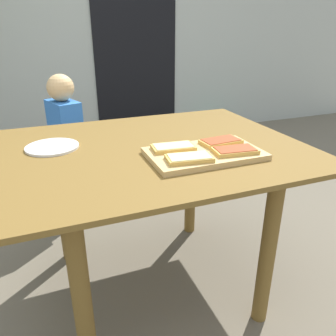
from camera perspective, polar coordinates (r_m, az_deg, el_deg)
ground_plane at (r=1.79m, az=-2.53°, el=-19.10°), size 16.00×16.00×0.00m
house_wall_back at (r=3.76m, az=-16.71°, el=25.65°), size 8.00×0.20×2.84m
house_door at (r=3.78m, az=-5.57°, el=20.05°), size 0.90×0.02×2.00m
dining_table at (r=1.45m, az=-2.95°, el=-1.11°), size 1.28×0.99×0.74m
cutting_board at (r=1.30m, az=6.25°, el=2.44°), size 0.44×0.26×0.02m
pizza_slice_near_right at (r=1.30m, az=11.40°, el=2.96°), size 0.17×0.11×0.02m
pizza_slice_far_left at (r=1.30m, az=0.92°, el=3.55°), size 0.17×0.11×0.02m
pizza_slice_near_left at (r=1.20m, az=3.66°, el=1.71°), size 0.18×0.11×0.02m
pizza_slice_far_right at (r=1.39m, az=9.02°, el=4.49°), size 0.17×0.10×0.02m
plate_white_left at (r=1.47m, az=-19.21°, el=3.42°), size 0.22×0.22×0.01m
child_left at (r=2.22m, az=-16.90°, el=4.62°), size 0.21×0.27×0.94m
garden_hose_coil at (r=4.06m, az=9.18°, el=5.88°), size 0.42×0.42×0.03m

